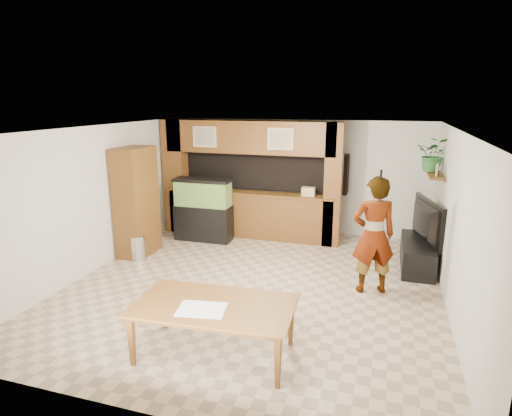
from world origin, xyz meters
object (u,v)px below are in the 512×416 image
(television, at_px, (420,221))
(dining_table, at_px, (214,331))
(pantry_cabinet, at_px, (136,202))
(aquarium, at_px, (203,210))
(person, at_px, (373,235))

(television, relative_size, dining_table, 0.71)
(dining_table, bearing_deg, pantry_cabinet, 131.06)
(pantry_cabinet, xyz_separation_m, aquarium, (0.90, 1.19, -0.40))
(aquarium, relative_size, person, 0.72)
(aquarium, height_order, television, aquarium)
(pantry_cabinet, xyz_separation_m, person, (4.57, -0.44, -0.12))
(pantry_cabinet, relative_size, person, 1.13)
(television, bearing_deg, dining_table, 131.10)
(person, relative_size, dining_table, 0.99)
(pantry_cabinet, height_order, dining_table, pantry_cabinet)
(television, distance_m, person, 1.52)
(person, bearing_deg, television, -140.38)
(aquarium, bearing_deg, dining_table, -65.49)
(pantry_cabinet, distance_m, aquarium, 1.55)
(pantry_cabinet, relative_size, television, 1.57)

